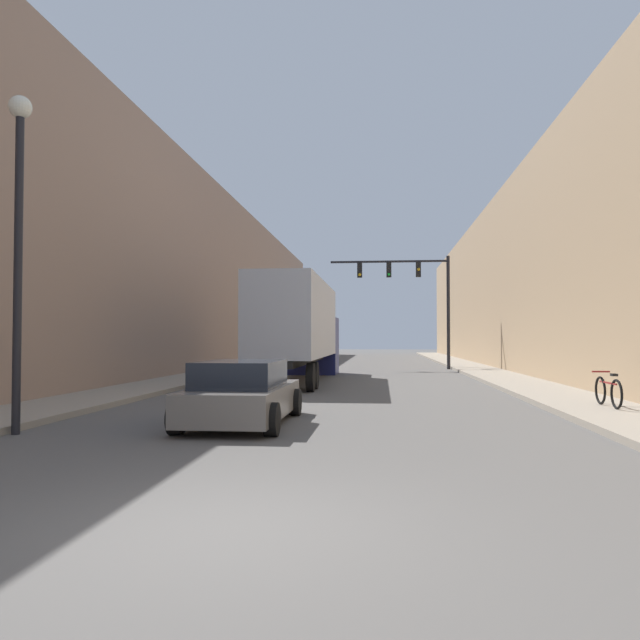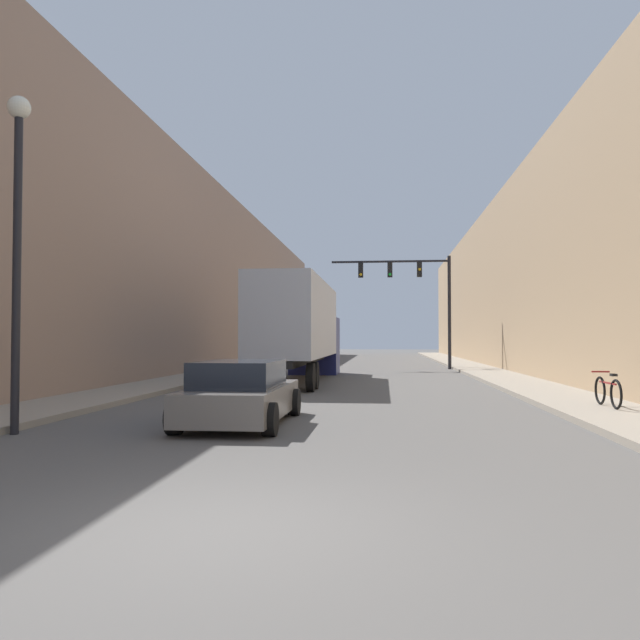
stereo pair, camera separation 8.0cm
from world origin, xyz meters
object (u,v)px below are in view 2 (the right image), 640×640
object	(u,v)px
traffic_signal_gantry	(417,288)
parked_bicycle	(608,391)
semi_truck	(301,327)
street_lamp	(18,215)
sedan_car	(241,394)

from	to	relation	value
traffic_signal_gantry	parked_bicycle	world-z (taller)	traffic_signal_gantry
semi_truck	traffic_signal_gantry	xyz separation A→B (m)	(5.60, 11.25, 2.55)
traffic_signal_gantry	street_lamp	xyz separation A→B (m)	(-9.08, -26.59, -0.65)
parked_bicycle	traffic_signal_gantry	bearing A→B (deg)	99.02
traffic_signal_gantry	parked_bicycle	bearing A→B (deg)	-80.98
semi_truck	traffic_signal_gantry	distance (m)	12.82
semi_truck	street_lamp	size ratio (longest dim) A/B	2.03
sedan_car	parked_bicycle	bearing A→B (deg)	18.79
street_lamp	parked_bicycle	distance (m)	13.91
street_lamp	parked_bicycle	size ratio (longest dim) A/B	3.59
traffic_signal_gantry	parked_bicycle	xyz separation A→B (m)	(3.47, -21.88, -4.35)
street_lamp	semi_truck	bearing A→B (deg)	77.20
sedan_car	street_lamp	bearing A→B (deg)	-155.70
traffic_signal_gantry	parked_bicycle	distance (m)	22.57
sedan_car	street_lamp	distance (m)	5.66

